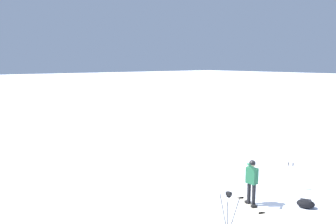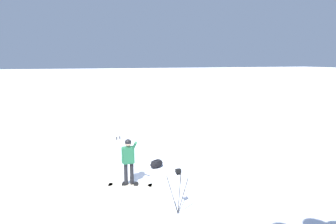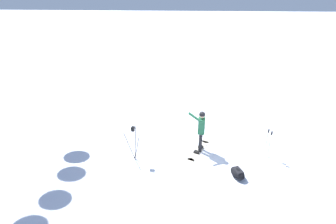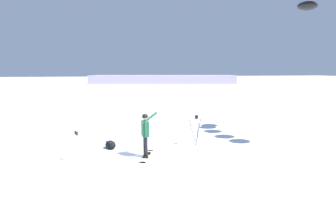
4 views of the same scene
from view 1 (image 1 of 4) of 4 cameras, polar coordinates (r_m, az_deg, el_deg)
name	(u,v)px [view 1 (image 1 of 4)]	position (r m, az deg, el deg)	size (l,w,h in m)	color
ground_plane	(262,209)	(13.79, 15.01, -14.98)	(300.00, 300.00, 0.00)	white
snowboarder	(252,178)	(13.65, 13.47, -10.34)	(0.66, 0.48, 1.77)	black
snowboard	(251,205)	(13.96, 13.32, -14.51)	(0.87, 1.79, 0.10)	beige
gear_bag_large	(306,203)	(14.30, 21.50, -13.69)	(0.64, 0.75, 0.32)	black
camera_tripod	(229,205)	(11.29, 9.84, -14.65)	(0.61, 0.59, 1.41)	#262628
ski_poles	(290,172)	(15.76, 19.31, -9.18)	(0.19, 0.23, 1.18)	gray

